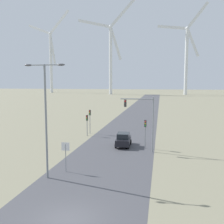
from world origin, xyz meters
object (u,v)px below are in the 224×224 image
(stop_sign_near, at_px, (66,151))
(traffic_light_post_near_right, at_px, (145,128))
(traffic_light_post_near_left, at_px, (90,116))
(wind_turbine_far_left, at_px, (51,56))
(car_approaching, at_px, (123,140))
(wind_turbine_center, at_px, (187,54))
(traffic_light_mast_overhead, at_px, (142,114))
(streetlamp, at_px, (46,107))
(traffic_light_post_mid_left, at_px, (87,121))
(wind_turbine_left, at_px, (111,52))

(stop_sign_near, distance_m, traffic_light_post_near_right, 12.51)
(traffic_light_post_near_left, bearing_deg, wind_turbine_far_left, 115.45)
(traffic_light_post_near_right, distance_m, car_approaching, 3.56)
(wind_turbine_center, bearing_deg, traffic_light_mast_overhead, -96.92)
(streetlamp, distance_m, wind_turbine_far_left, 200.15)
(traffic_light_post_mid_left, height_order, wind_turbine_center, wind_turbine_center)
(traffic_light_post_near_right, height_order, traffic_light_post_mid_left, traffic_light_post_near_right)
(stop_sign_near, bearing_deg, streetlamp, -119.76)
(wind_turbine_left, xyz_separation_m, wind_turbine_center, (51.53, 3.72, -1.75))
(wind_turbine_left, relative_size, wind_turbine_center, 1.06)
(traffic_light_post_mid_left, relative_size, traffic_light_mast_overhead, 0.50)
(wind_turbine_left, bearing_deg, traffic_light_mast_overhead, -77.71)
(streetlamp, relative_size, wind_turbine_far_left, 0.16)
(wind_turbine_far_left, bearing_deg, traffic_light_post_near_left, -64.55)
(traffic_light_post_near_left, height_order, traffic_light_post_near_right, traffic_light_post_near_left)
(wind_turbine_far_left, bearing_deg, traffic_light_post_near_right, -62.99)
(car_approaching, xyz_separation_m, wind_turbine_far_left, (-83.85, 169.56, 29.09))
(wind_turbine_far_left, bearing_deg, streetlamp, -66.66)
(car_approaching, bearing_deg, traffic_light_mast_overhead, -40.95)
(traffic_light_post_near_right, distance_m, traffic_light_post_mid_left, 11.60)
(traffic_light_post_near_left, relative_size, wind_turbine_left, 0.06)
(streetlamp, relative_size, wind_turbine_left, 0.16)
(streetlamp, distance_m, wind_turbine_left, 164.69)
(traffic_light_post_mid_left, relative_size, car_approaching, 0.81)
(streetlamp, relative_size, wind_turbine_center, 0.17)
(traffic_light_post_near_left, relative_size, car_approaching, 0.96)
(traffic_light_post_mid_left, height_order, traffic_light_mast_overhead, traffic_light_mast_overhead)
(wind_turbine_far_left, height_order, wind_turbine_center, wind_turbine_far_left)
(wind_turbine_center, bearing_deg, stop_sign_near, -98.86)
(traffic_light_mast_overhead, xyz_separation_m, wind_turbine_far_left, (-86.51, 171.87, 25.24))
(traffic_light_post_near_right, bearing_deg, stop_sign_near, -124.04)
(car_approaching, distance_m, wind_turbine_left, 153.91)
(car_approaching, relative_size, wind_turbine_center, 0.07)
(stop_sign_near, bearing_deg, wind_turbine_far_left, 113.84)
(stop_sign_near, relative_size, wind_turbine_far_left, 0.05)
(streetlamp, height_order, traffic_light_post_near_left, streetlamp)
(traffic_light_post_near_right, bearing_deg, car_approaching, 166.17)
(wind_turbine_center, bearing_deg, streetlamp, -99.13)
(streetlamp, bearing_deg, wind_turbine_far_left, 113.34)
(car_approaching, distance_m, wind_turbine_center, 155.75)
(streetlamp, relative_size, traffic_light_post_near_right, 2.71)
(stop_sign_near, height_order, traffic_light_mast_overhead, traffic_light_mast_overhead)
(traffic_light_post_mid_left, xyz_separation_m, wind_turbine_far_left, (-77.15, 163.86, 27.52))
(traffic_light_post_near_left, relative_size, wind_turbine_far_left, 0.06)
(streetlamp, height_order, traffic_light_post_near_right, streetlamp)
(stop_sign_near, bearing_deg, traffic_light_mast_overhead, 52.63)
(traffic_light_post_near_left, distance_m, car_approaching, 10.25)
(traffic_light_mast_overhead, height_order, wind_turbine_center, wind_turbine_center)
(traffic_light_post_near_right, distance_m, wind_turbine_far_left, 193.07)
(stop_sign_near, bearing_deg, traffic_light_post_near_right, 55.96)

